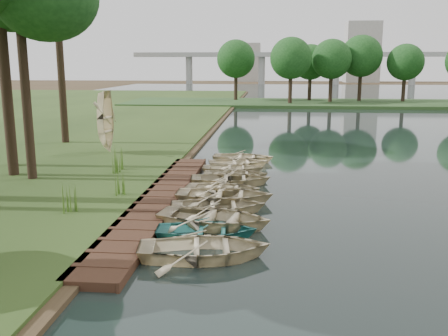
# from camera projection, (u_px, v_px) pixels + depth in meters

# --- Properties ---
(ground) EXTENTS (300.00, 300.00, 0.00)m
(ground) POSITION_uv_depth(u_px,v_px,m) (200.00, 205.00, 19.69)
(ground) COLOR #3D2F1D
(boardwalk) EXTENTS (1.60, 16.00, 0.30)m
(boardwalk) POSITION_uv_depth(u_px,v_px,m) (160.00, 200.00, 19.81)
(boardwalk) COLOR #362015
(boardwalk) RESTS_ON ground
(peninsula) EXTENTS (50.00, 14.00, 0.45)m
(peninsula) POSITION_uv_depth(u_px,v_px,m) (310.00, 103.00, 67.65)
(peninsula) COLOR #29461F
(peninsula) RESTS_ON ground
(far_trees) EXTENTS (45.60, 5.60, 8.80)m
(far_trees) POSITION_uv_depth(u_px,v_px,m) (286.00, 57.00, 66.69)
(far_trees) COLOR black
(far_trees) RESTS_ON peninsula
(bridge) EXTENTS (95.90, 4.00, 8.60)m
(bridge) POSITION_uv_depth(u_px,v_px,m) (308.00, 58.00, 134.08)
(bridge) COLOR #A5A5A0
(bridge) RESTS_ON ground
(building_a) EXTENTS (10.00, 8.00, 18.00)m
(building_a) POSITION_uv_depth(u_px,v_px,m) (362.00, 52.00, 151.56)
(building_a) COLOR #A5A5A0
(building_a) RESTS_ON ground
(building_b) EXTENTS (8.00, 8.00, 12.00)m
(building_b) POSITION_uv_depth(u_px,v_px,m) (248.00, 62.00, 160.25)
(building_b) COLOR #A5A5A0
(building_b) RESTS_ON ground
(rowboat_0) EXTENTS (4.08, 3.18, 0.77)m
(rowboat_0) POSITION_uv_depth(u_px,v_px,m) (205.00, 245.00, 14.04)
(rowboat_0) COLOR beige
(rowboat_0) RESTS_ON water
(rowboat_1) EXTENTS (3.33, 2.48, 0.66)m
(rowboat_1) POSITION_uv_depth(u_px,v_px,m) (207.00, 228.00, 15.68)
(rowboat_1) COLOR teal
(rowboat_1) RESTS_ON water
(rowboat_2) EXTENTS (4.35, 3.48, 0.80)m
(rowboat_2) POSITION_uv_depth(u_px,v_px,m) (214.00, 215.00, 16.76)
(rowboat_2) COLOR beige
(rowboat_2) RESTS_ON water
(rowboat_3) EXTENTS (3.83, 2.99, 0.73)m
(rowboat_3) POSITION_uv_depth(u_px,v_px,m) (218.00, 204.00, 18.32)
(rowboat_3) COLOR beige
(rowboat_3) RESTS_ON water
(rowboat_4) EXTENTS (3.86, 2.77, 0.80)m
(rowboat_4) POSITION_uv_depth(u_px,v_px,m) (225.00, 193.00, 19.71)
(rowboat_4) COLOR beige
(rowboat_4) RESTS_ON water
(rowboat_5) EXTENTS (3.32, 2.49, 0.65)m
(rowboat_5) POSITION_uv_depth(u_px,v_px,m) (223.00, 187.00, 21.03)
(rowboat_5) COLOR beige
(rowboat_5) RESTS_ON water
(rowboat_6) EXTENTS (3.86, 2.94, 0.75)m
(rowboat_6) POSITION_uv_depth(u_px,v_px,m) (231.00, 177.00, 22.57)
(rowboat_6) COLOR beige
(rowboat_6) RESTS_ON water
(rowboat_7) EXTENTS (3.11, 2.26, 0.64)m
(rowboat_7) POSITION_uv_depth(u_px,v_px,m) (236.00, 173.00, 23.79)
(rowboat_7) COLOR beige
(rowboat_7) RESTS_ON water
(rowboat_8) EXTENTS (3.19, 2.36, 0.64)m
(rowboat_8) POSITION_uv_depth(u_px,v_px,m) (233.00, 167.00, 25.16)
(rowboat_8) COLOR beige
(rowboat_8) RESTS_ON water
(rowboat_9) EXTENTS (3.52, 2.79, 0.66)m
(rowboat_9) POSITION_uv_depth(u_px,v_px,m) (239.00, 161.00, 26.54)
(rowboat_9) COLOR beige
(rowboat_9) RESTS_ON water
(rowboat_10) EXTENTS (3.53, 2.62, 0.70)m
(rowboat_10) POSITION_uv_depth(u_px,v_px,m) (243.00, 156.00, 27.97)
(rowboat_10) COLOR beige
(rowboat_10) RESTS_ON water
(stored_rowboat) EXTENTS (3.77, 2.78, 0.75)m
(stored_rowboat) POSITION_uv_depth(u_px,v_px,m) (108.00, 146.00, 29.56)
(stored_rowboat) COLOR beige
(stored_rowboat) RESTS_ON bank
(reeds_0) EXTENTS (0.60, 0.60, 0.93)m
(reeds_0) POSITION_uv_depth(u_px,v_px,m) (70.00, 199.00, 17.58)
(reeds_0) COLOR #3F661E
(reeds_0) RESTS_ON bank
(reeds_1) EXTENTS (0.60, 0.60, 0.90)m
(reeds_1) POSITION_uv_depth(u_px,v_px,m) (120.00, 184.00, 19.93)
(reeds_1) COLOR #3F661E
(reeds_1) RESTS_ON bank
(reeds_2) EXTENTS (0.60, 0.60, 1.12)m
(reeds_2) POSITION_uv_depth(u_px,v_px,m) (119.00, 158.00, 24.84)
(reeds_2) COLOR #3F661E
(reeds_2) RESTS_ON bank
(reeds_3) EXTENTS (0.60, 0.60, 1.06)m
(reeds_3) POSITION_uv_depth(u_px,v_px,m) (114.00, 162.00, 23.94)
(reeds_3) COLOR #3F661E
(reeds_3) RESTS_ON bank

